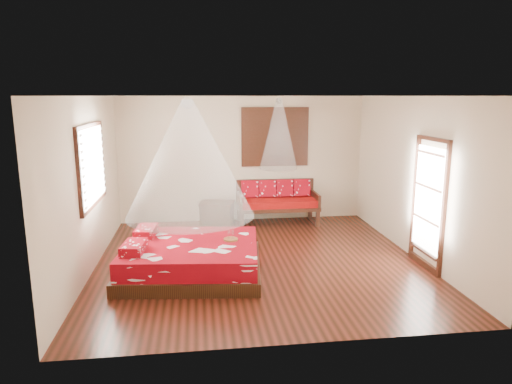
# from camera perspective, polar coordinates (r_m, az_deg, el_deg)

# --- Properties ---
(room) EXTENTS (5.54, 5.54, 2.84)m
(room) POSITION_cam_1_polar(r_m,az_deg,el_deg) (7.62, 0.36, 1.33)
(room) COLOR black
(room) RESTS_ON ground
(bed) EXTENTS (2.37, 2.19, 0.64)m
(bed) POSITION_cam_1_polar(r_m,az_deg,el_deg) (7.47, -8.15, -8.14)
(bed) COLOR black
(bed) RESTS_ON floor
(daybed) EXTENTS (1.79, 0.80, 0.95)m
(daybed) POSITION_cam_1_polar(r_m,az_deg,el_deg) (10.22, 2.64, -1.00)
(daybed) COLOR black
(daybed) RESTS_ON floor
(storage_chest) EXTENTS (0.83, 0.69, 0.50)m
(storage_chest) POSITION_cam_1_polar(r_m,az_deg,el_deg) (10.20, -4.90, -2.59)
(storage_chest) COLOR black
(storage_chest) RESTS_ON floor
(shutter_panel) EXTENTS (1.52, 0.06, 1.32)m
(shutter_panel) POSITION_cam_1_polar(r_m,az_deg,el_deg) (10.33, 2.39, 6.89)
(shutter_panel) COLOR black
(shutter_panel) RESTS_ON wall_back
(window_left) EXTENTS (0.10, 1.74, 1.34)m
(window_left) POSITION_cam_1_polar(r_m,az_deg,el_deg) (7.89, -19.78, 3.19)
(window_left) COLOR black
(window_left) RESTS_ON wall_left
(glazed_door) EXTENTS (0.08, 1.02, 2.16)m
(glazed_door) POSITION_cam_1_polar(r_m,az_deg,el_deg) (7.97, 20.72, -1.42)
(glazed_door) COLOR black
(glazed_door) RESTS_ON floor
(wine_tray) EXTENTS (0.23, 0.23, 0.19)m
(wine_tray) POSITION_cam_1_polar(r_m,az_deg,el_deg) (7.46, -3.17, -5.67)
(wine_tray) COLOR brown
(wine_tray) RESTS_ON bed
(mosquito_net_main) EXTENTS (2.00, 2.00, 1.80)m
(mosquito_net_main) POSITION_cam_1_polar(r_m,az_deg,el_deg) (7.09, -8.36, 4.08)
(mosquito_net_main) COLOR white
(mosquito_net_main) RESTS_ON ceiling
(mosquito_net_daybed) EXTENTS (0.82, 0.82, 1.50)m
(mosquito_net_daybed) POSITION_cam_1_polar(r_m,az_deg,el_deg) (9.86, 2.86, 7.24)
(mosquito_net_daybed) COLOR white
(mosquito_net_daybed) RESTS_ON ceiling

